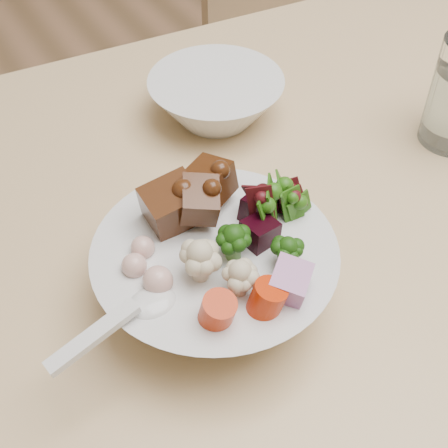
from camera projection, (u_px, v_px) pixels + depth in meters
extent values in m
cube|color=tan|center=(338.00, 80.00, 1.36)|extent=(0.48, 0.48, 0.04)
cylinder|color=tan|center=(298.00, 243.00, 1.36)|extent=(0.04, 0.04, 0.46)
cylinder|color=tan|center=(435.00, 191.00, 1.48)|extent=(0.04, 0.04, 0.46)
cylinder|color=tan|center=(222.00, 145.00, 1.60)|extent=(0.04, 0.04, 0.46)
cylinder|color=tan|center=(346.00, 107.00, 1.71)|extent=(0.04, 0.04, 0.46)
sphere|color=black|center=(233.00, 247.00, 0.52)|extent=(0.04, 0.04, 0.04)
sphere|color=beige|center=(200.00, 265.00, 0.50)|extent=(0.04, 0.04, 0.04)
cube|color=black|center=(258.00, 211.00, 0.56)|extent=(0.04, 0.04, 0.03)
cube|color=#9D5F92|center=(289.00, 283.00, 0.50)|extent=(0.04, 0.05, 0.04)
cylinder|color=red|center=(217.00, 312.00, 0.48)|extent=(0.03, 0.03, 0.03)
sphere|color=#D29F93|center=(158.00, 281.00, 0.50)|extent=(0.02, 0.02, 0.02)
ellipsoid|color=silver|center=(152.00, 304.00, 0.50)|extent=(0.05, 0.04, 0.01)
cube|color=silver|center=(93.00, 336.00, 0.47)|extent=(0.08, 0.03, 0.02)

